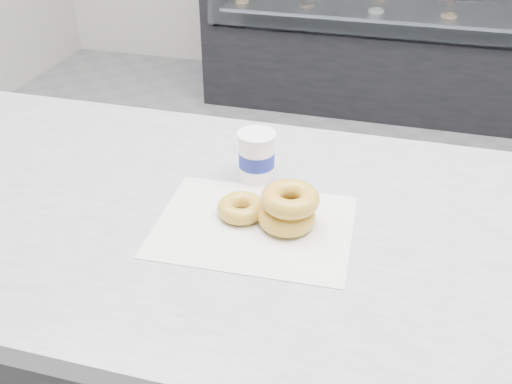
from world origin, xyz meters
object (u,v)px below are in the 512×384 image
at_px(display_case, 411,25).
at_px(donut_stack, 288,208).
at_px(donut_single, 241,208).
at_px(coffee_cup, 257,156).

bearing_deg(display_case, donut_stack, -93.27).
bearing_deg(display_case, donut_single, -95.09).
height_order(display_case, donut_stack, display_case).
distance_m(display_case, coffee_cup, 2.64).
distance_m(donut_stack, coffee_cup, 0.17).
bearing_deg(coffee_cup, display_case, 95.85).
distance_m(display_case, donut_single, 2.77).
bearing_deg(donut_stack, coffee_cup, 124.25).
distance_m(donut_single, donut_stack, 0.09).
relative_size(display_case, donut_stack, 21.47).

